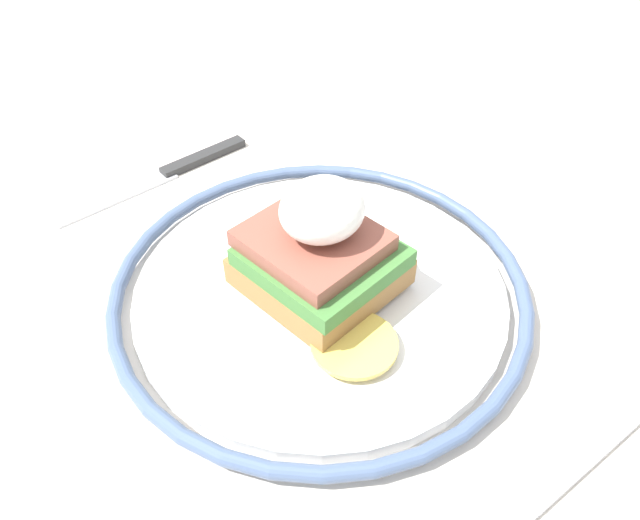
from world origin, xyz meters
TOP-DOWN VIEW (x-y plane):
  - dining_table at (0.00, 0.00)m, footprint 0.83×0.71m
  - plate at (-0.02, -0.02)m, footprint 0.29×0.29m
  - sandwich at (-0.02, -0.02)m, footprint 0.13×0.10m
  - fork at (-0.21, -0.01)m, footprint 0.04×0.15m
  - knife at (0.18, -0.03)m, footprint 0.03×0.18m

SIDE VIEW (x-z plane):
  - dining_table at x=0.00m, z-range 0.23..0.95m
  - fork at x=-0.21m, z-range 0.72..0.73m
  - knife at x=0.18m, z-range 0.72..0.73m
  - plate at x=-0.02m, z-range 0.72..0.74m
  - sandwich at x=-0.02m, z-range 0.73..0.81m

